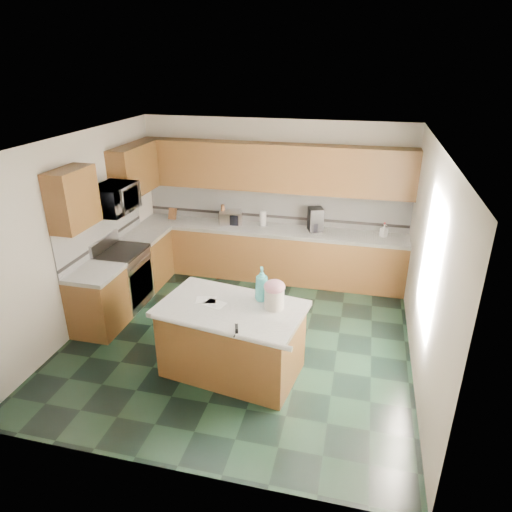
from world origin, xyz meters
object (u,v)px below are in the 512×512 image
(soap_bottle_island, at_px, (262,284))
(knife_block, at_px, (172,214))
(island_top, at_px, (231,309))
(coffee_maker, at_px, (315,219))
(island_base, at_px, (232,341))
(treat_jar, at_px, (274,299))
(toaster_oven, at_px, (231,218))

(soap_bottle_island, relative_size, knife_block, 2.08)
(island_top, xyz_separation_m, coffee_maker, (0.65, 2.80, 0.22))
(island_base, distance_m, coffee_maker, 2.95)
(soap_bottle_island, bearing_deg, treat_jar, -57.69)
(soap_bottle_island, xyz_separation_m, coffee_maker, (0.34, 2.55, -0.02))
(toaster_oven, xyz_separation_m, coffee_maker, (1.47, 0.03, 0.08))
(treat_jar, relative_size, toaster_oven, 0.62)
(treat_jar, bearing_deg, island_base, -177.61)
(treat_jar, xyz_separation_m, soap_bottle_island, (-0.18, 0.15, 0.09))
(knife_block, bearing_deg, coffee_maker, 7.70)
(soap_bottle_island, distance_m, knife_block, 3.36)
(island_top, distance_m, coffee_maker, 2.88)
(soap_bottle_island, xyz_separation_m, knife_block, (-2.23, 2.52, -0.11))
(soap_bottle_island, bearing_deg, toaster_oven, 96.11)
(island_top, distance_m, treat_jar, 0.53)
(island_base, relative_size, soap_bottle_island, 3.72)
(knife_block, relative_size, coffee_maker, 0.53)
(island_base, xyz_separation_m, treat_jar, (0.50, 0.09, 0.61))
(treat_jar, relative_size, knife_block, 1.17)
(island_base, relative_size, treat_jar, 6.62)
(treat_jar, bearing_deg, coffee_maker, 78.61)
(island_base, relative_size, coffee_maker, 4.09)
(toaster_oven, bearing_deg, soap_bottle_island, -80.69)
(island_base, distance_m, knife_block, 3.41)
(treat_jar, bearing_deg, knife_block, 123.92)
(soap_bottle_island, distance_m, toaster_oven, 2.77)
(soap_bottle_island, bearing_deg, coffee_maker, 64.31)
(toaster_oven, bearing_deg, knife_block, 165.08)
(soap_bottle_island, relative_size, toaster_oven, 1.11)
(island_top, xyz_separation_m, soap_bottle_island, (0.31, 0.24, 0.24))
(treat_jar, xyz_separation_m, toaster_oven, (-1.32, 2.67, -0.01))
(soap_bottle_island, height_order, knife_block, soap_bottle_island)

